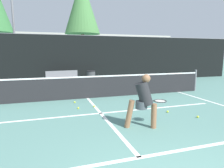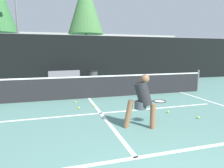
% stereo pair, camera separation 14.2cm
% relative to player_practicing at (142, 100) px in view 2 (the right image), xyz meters
% --- Properties ---
extents(court_baseline_near, '(11.00, 0.10, 0.01)m').
position_rel_player_practicing_xyz_m(court_baseline_near, '(-0.73, -1.34, -0.74)').
color(court_baseline_near, white).
rests_on(court_baseline_near, ground).
extents(court_service_line, '(8.25, 0.10, 0.01)m').
position_rel_player_practicing_xyz_m(court_service_line, '(-0.73, 1.52, -0.74)').
color(court_service_line, white).
rests_on(court_service_line, ground).
extents(court_center_mark, '(0.10, 5.08, 0.01)m').
position_rel_player_practicing_xyz_m(court_center_mark, '(-0.73, 1.20, -0.74)').
color(court_center_mark, white).
rests_on(court_center_mark, ground).
extents(court_sideline_right, '(0.10, 6.08, 0.01)m').
position_rel_player_practicing_xyz_m(court_sideline_right, '(3.78, 1.20, -0.74)').
color(court_sideline_right, white).
rests_on(court_sideline_right, ground).
extents(net, '(11.09, 0.09, 1.07)m').
position_rel_player_practicing_xyz_m(net, '(-0.73, 3.74, -0.24)').
color(net, slate).
rests_on(net, ground).
extents(fence_back, '(24.00, 0.06, 3.00)m').
position_rel_player_practicing_xyz_m(fence_back, '(-0.73, 8.28, 0.75)').
color(fence_back, black).
rests_on(fence_back, ground).
extents(player_practicing, '(1.21, 0.47, 1.40)m').
position_rel_player_practicing_xyz_m(player_practicing, '(0.00, 0.00, 0.00)').
color(player_practicing, '#8C6042').
rests_on(player_practicing, ground).
extents(tennis_ball_scattered_0, '(0.07, 0.07, 0.07)m').
position_rel_player_practicing_xyz_m(tennis_ball_scattered_0, '(-0.77, 2.28, -0.71)').
color(tennis_ball_scattered_0, '#D1E033').
rests_on(tennis_ball_scattered_0, ground).
extents(tennis_ball_scattered_2, '(0.07, 0.07, 0.07)m').
position_rel_player_practicing_xyz_m(tennis_ball_scattered_2, '(1.35, 0.93, -0.71)').
color(tennis_ball_scattered_2, '#D1E033').
rests_on(tennis_ball_scattered_2, ground).
extents(tennis_ball_scattered_3, '(0.07, 0.07, 0.07)m').
position_rel_player_practicing_xyz_m(tennis_ball_scattered_3, '(1.91, 0.20, -0.71)').
color(tennis_ball_scattered_3, '#D1E033').
rests_on(tennis_ball_scattered_3, ground).
extents(tennis_ball_scattered_8, '(0.07, 0.07, 0.07)m').
position_rel_player_practicing_xyz_m(tennis_ball_scattered_8, '(-1.34, 2.23, -0.71)').
color(tennis_ball_scattered_8, '#D1E033').
rests_on(tennis_ball_scattered_8, ground).
extents(tennis_ball_scattered_10, '(0.07, 0.07, 0.07)m').
position_rel_player_practicing_xyz_m(tennis_ball_scattered_10, '(-1.35, 3.10, -0.71)').
color(tennis_ball_scattered_10, '#D1E033').
rests_on(tennis_ball_scattered_10, ground).
extents(courtside_bench, '(1.89, 0.59, 0.86)m').
position_rel_player_practicing_xyz_m(courtside_bench, '(-1.50, 7.51, -0.27)').
color(courtside_bench, slate).
rests_on(courtside_bench, ground).
extents(trash_bin, '(0.56, 0.56, 0.80)m').
position_rel_player_practicing_xyz_m(trash_bin, '(0.24, 7.68, -0.34)').
color(trash_bin, '#3F3F42').
rests_on(trash_bin, ground).
extents(parked_car, '(1.87, 4.30, 1.44)m').
position_rel_player_practicing_xyz_m(parked_car, '(-5.18, 11.11, -0.14)').
color(parked_car, '#B7B7BC').
rests_on(parked_car, ground).
extents(tree_mid, '(3.26, 3.26, 8.68)m').
position_rel_player_practicing_xyz_m(tree_mid, '(0.93, 14.53, 5.38)').
color(tree_mid, brown).
rests_on(tree_mid, ground).
extents(building_far, '(36.00, 2.40, 4.63)m').
position_rel_player_practicing_xyz_m(building_far, '(-0.73, 25.99, 1.57)').
color(building_far, '#B2ADA3').
rests_on(building_far, ground).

